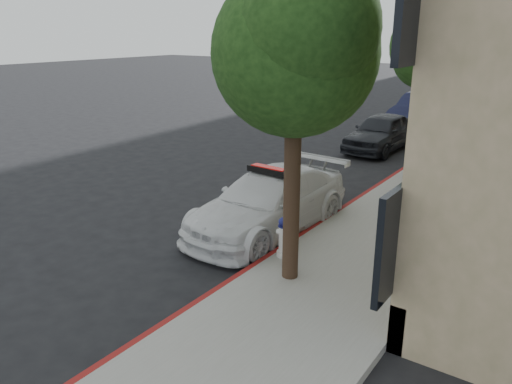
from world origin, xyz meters
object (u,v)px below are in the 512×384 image
object	(u,v)px
parked_car_mid	(381,132)
fire_hydrant	(285,237)
police_car	(269,202)
traffic_cone	(388,237)
parked_car_far	(420,110)

from	to	relation	value
parked_car_mid	fire_hydrant	distance (m)	10.96
police_car	traffic_cone	xyz separation A→B (m)	(2.89, 0.18, -0.26)
police_car	parked_car_mid	distance (m)	9.50
police_car	fire_hydrant	distance (m)	1.81
parked_car_far	traffic_cone	distance (m)	15.83
parked_car_mid	fire_hydrant	xyz separation A→B (m)	(2.16, -10.75, -0.17)
fire_hydrant	traffic_cone	size ratio (longest dim) A/B	1.36
parked_car_mid	fire_hydrant	bearing A→B (deg)	-76.98
parked_car_mid	parked_car_far	distance (m)	6.01
police_car	parked_car_far	distance (m)	15.50
traffic_cone	fire_hydrant	bearing A→B (deg)	-138.04
parked_car_mid	traffic_cone	bearing A→B (deg)	-66.05
police_car	parked_car_mid	world-z (taller)	police_car
police_car	traffic_cone	bearing A→B (deg)	6.78
parked_car_mid	parked_car_far	world-z (taller)	parked_car_far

